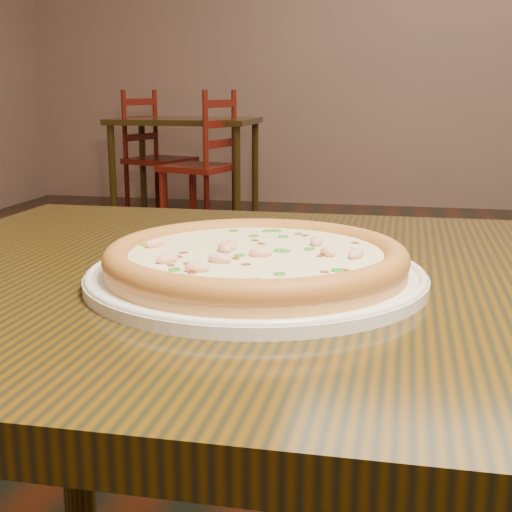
% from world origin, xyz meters
% --- Properties ---
extents(hero_table, '(1.20, 0.80, 0.75)m').
position_xyz_m(hero_table, '(-0.30, -0.75, 0.65)').
color(hero_table, black).
rests_on(hero_table, ground).
extents(plate, '(0.36, 0.36, 0.02)m').
position_xyz_m(plate, '(-0.42, -0.80, 0.76)').
color(plate, white).
rests_on(plate, hero_table).
extents(pizza, '(0.32, 0.32, 0.03)m').
position_xyz_m(pizza, '(-0.42, -0.80, 0.78)').
color(pizza, tan).
rests_on(pizza, plate).
extents(bg_table_left, '(1.00, 0.70, 0.75)m').
position_xyz_m(bg_table_left, '(-1.84, 3.48, 0.65)').
color(bg_table_left, black).
rests_on(bg_table_left, ground).
extents(chair_a, '(0.53, 0.53, 0.95)m').
position_xyz_m(chair_a, '(-2.14, 3.63, 0.44)').
color(chair_a, '#5D1105').
rests_on(chair_a, ground).
extents(chair_b, '(0.52, 0.52, 0.95)m').
position_xyz_m(chair_b, '(-1.61, 3.16, 0.44)').
color(chair_b, '#5D1105').
rests_on(chair_b, ground).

